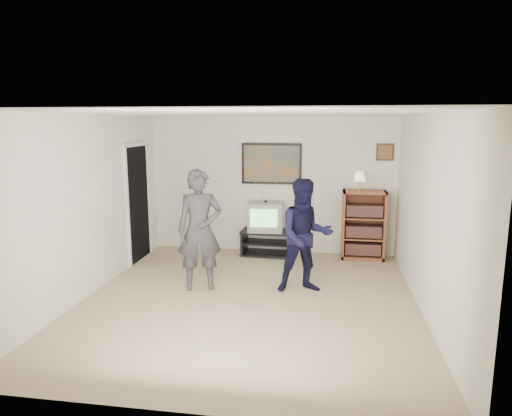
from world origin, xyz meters
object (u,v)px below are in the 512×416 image
(bookshelf, at_px, (363,225))
(person_tall, at_px, (200,230))
(media_stand, at_px, (267,242))
(person_short, at_px, (305,236))
(crt_television, at_px, (266,216))

(bookshelf, height_order, person_tall, person_tall)
(bookshelf, relative_size, person_tall, 0.70)
(media_stand, xyz_separation_m, person_short, (0.77, -1.74, 0.59))
(crt_television, height_order, bookshelf, bookshelf)
(person_short, bearing_deg, crt_television, 98.99)
(crt_television, relative_size, person_short, 0.38)
(crt_television, xyz_separation_m, person_tall, (-0.70, -1.87, 0.16))
(person_short, bearing_deg, bookshelf, 46.70)
(media_stand, xyz_separation_m, person_tall, (-0.72, -1.87, 0.65))
(person_tall, height_order, person_short, person_tall)
(crt_television, height_order, person_tall, person_tall)
(bookshelf, bearing_deg, media_stand, -178.33)
(crt_television, distance_m, person_short, 1.92)
(crt_television, distance_m, bookshelf, 1.74)
(bookshelf, xyz_separation_m, person_tall, (-2.44, -1.92, 0.27))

